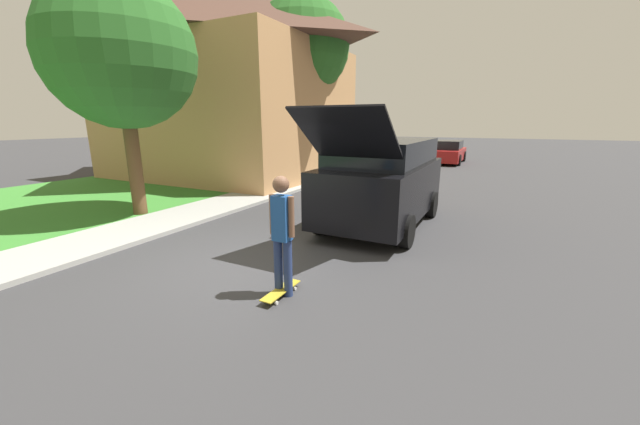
# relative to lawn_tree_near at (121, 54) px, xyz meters

# --- Properties ---
(ground_plane) EXTENTS (120.00, 120.00, 0.00)m
(ground_plane) POSITION_rel_lawn_tree_near_xyz_m (4.78, -1.38, -4.18)
(ground_plane) COLOR #333335
(lawn) EXTENTS (10.00, 80.00, 0.08)m
(lawn) POSITION_rel_lawn_tree_near_xyz_m (-3.22, 4.62, -4.14)
(lawn) COLOR #387F2D
(lawn) RESTS_ON ground_plane
(sidewalk) EXTENTS (1.80, 80.00, 0.10)m
(sidewalk) POSITION_rel_lawn_tree_near_xyz_m (1.18, 4.62, -4.13)
(sidewalk) COLOR #9E9E99
(sidewalk) RESTS_ON ground_plane
(house) EXTENTS (10.33, 8.88, 8.37)m
(house) POSITION_rel_lawn_tree_near_xyz_m (-3.06, 7.48, 0.25)
(house) COLOR tan
(house) RESTS_ON lawn
(lawn_tree_near) EXTENTS (3.70, 3.70, 5.97)m
(lawn_tree_near) POSITION_rel_lawn_tree_near_xyz_m (0.00, 0.00, 0.00)
(lawn_tree_near) COLOR brown
(lawn_tree_near) RESTS_ON lawn
(lawn_tree_far) EXTENTS (4.18, 4.18, 7.77)m
(lawn_tree_far) POSITION_rel_lawn_tree_near_xyz_m (0.43, 8.33, 1.55)
(lawn_tree_far) COLOR brown
(lawn_tree_far) RESTS_ON lawn
(suv_parked) EXTENTS (2.20, 5.23, 2.82)m
(suv_parked) POSITION_rel_lawn_tree_near_xyz_m (6.20, 2.23, -3.04)
(suv_parked) COLOR black
(suv_parked) RESTS_ON ground_plane
(car_down_street) EXTENTS (1.92, 4.54, 1.41)m
(car_down_street) POSITION_rel_lawn_tree_near_xyz_m (5.58, 17.94, -3.51)
(car_down_street) COLOR maroon
(car_down_street) RESTS_ON ground_plane
(skateboarder) EXTENTS (0.41, 0.24, 1.82)m
(skateboarder) POSITION_rel_lawn_tree_near_xyz_m (6.07, -2.10, -3.16)
(skateboarder) COLOR navy
(skateboarder) RESTS_ON ground_plane
(skateboard) EXTENTS (0.21, 0.83, 0.10)m
(skateboard) POSITION_rel_lawn_tree_near_xyz_m (6.06, -2.16, -4.10)
(skateboard) COLOR #A89323
(skateboard) RESTS_ON ground_plane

